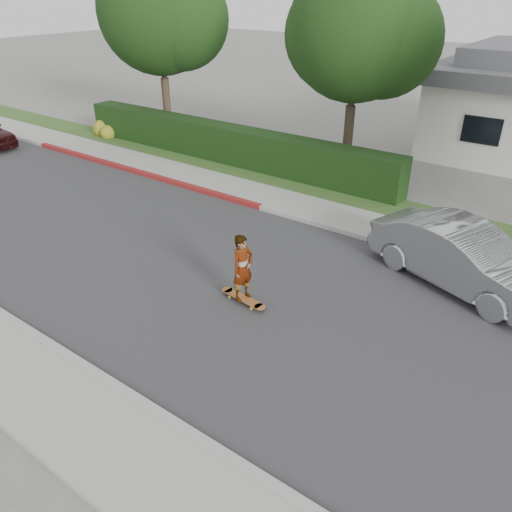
# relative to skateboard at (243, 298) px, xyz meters

# --- Properties ---
(ground) EXTENTS (120.00, 120.00, 0.00)m
(ground) POSITION_rel_skateboard_xyz_m (-3.79, 0.50, -0.11)
(ground) COLOR slate
(ground) RESTS_ON ground
(road) EXTENTS (60.00, 8.00, 0.01)m
(road) POSITION_rel_skateboard_xyz_m (-3.79, 0.50, -0.11)
(road) COLOR #2D2D30
(road) RESTS_ON ground
(curb_near) EXTENTS (60.00, 0.20, 0.15)m
(curb_near) POSITION_rel_skateboard_xyz_m (-3.79, -3.60, -0.04)
(curb_near) COLOR #9E9E99
(curb_near) RESTS_ON ground
(curb_far) EXTENTS (60.00, 0.20, 0.15)m
(curb_far) POSITION_rel_skateboard_xyz_m (-3.79, 4.60, -0.04)
(curb_far) COLOR #9E9E99
(curb_far) RESTS_ON ground
(curb_red_section) EXTENTS (12.00, 0.21, 0.15)m
(curb_red_section) POSITION_rel_skateboard_xyz_m (-8.79, 4.60, -0.03)
(curb_red_section) COLOR maroon
(curb_red_section) RESTS_ON ground
(sidewalk_far) EXTENTS (60.00, 1.60, 0.12)m
(sidewalk_far) POSITION_rel_skateboard_xyz_m (-3.79, 5.50, -0.05)
(sidewalk_far) COLOR gray
(sidewalk_far) RESTS_ON ground
(planting_strip) EXTENTS (60.00, 1.60, 0.10)m
(planting_strip) POSITION_rel_skateboard_xyz_m (-3.79, 7.10, -0.06)
(planting_strip) COLOR #2D4C1E
(planting_strip) RESTS_ON ground
(hedge) EXTENTS (15.00, 1.00, 1.50)m
(hedge) POSITION_rel_skateboard_xyz_m (-6.79, 7.70, 0.64)
(hedge) COLOR black
(hedge) RESTS_ON ground
(flowering_shrub) EXTENTS (1.40, 1.00, 0.90)m
(flowering_shrub) POSITION_rel_skateboard_xyz_m (-13.79, 7.24, 0.22)
(flowering_shrub) COLOR #2D4C19
(flowering_shrub) RESTS_ON ground
(tree_left) EXTENTS (5.99, 5.21, 8.00)m
(tree_left) POSITION_rel_skateboard_xyz_m (-11.30, 9.19, 5.15)
(tree_left) COLOR #33261C
(tree_left) RESTS_ON ground
(tree_center) EXTENTS (5.66, 4.84, 7.44)m
(tree_center) POSITION_rel_skateboard_xyz_m (-2.30, 9.69, 4.79)
(tree_center) COLOR #33261C
(tree_center) RESTS_ON ground
(skateboard) EXTENTS (1.30, 0.39, 0.12)m
(skateboard) POSITION_rel_skateboard_xyz_m (0.00, 0.00, 0.00)
(skateboard) COLOR gold
(skateboard) RESTS_ON ground
(skateboarder) EXTENTS (0.45, 0.62, 1.58)m
(skateboarder) POSITION_rel_skateboard_xyz_m (0.00, 0.00, 0.81)
(skateboarder) COLOR white
(skateboarder) RESTS_ON skateboard
(car_silver) EXTENTS (4.88, 3.02, 1.52)m
(car_silver) POSITION_rel_skateboard_xyz_m (3.73, 3.71, 0.65)
(car_silver) COLOR #AEB1B5
(car_silver) RESTS_ON ground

